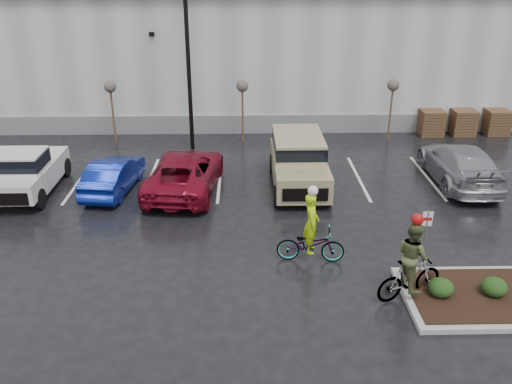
{
  "coord_description": "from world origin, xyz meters",
  "views": [
    {
      "loc": [
        -1.44,
        -13.54,
        8.94
      ],
      "look_at": [
        -1.04,
        3.68,
        1.3
      ],
      "focal_mm": 38.0,
      "sensor_mm": 36.0,
      "label": 1
    }
  ],
  "objects_px": {
    "sapling_east": "(393,89)",
    "pallet_stack_b": "(463,122)",
    "pallet_stack_a": "(431,122)",
    "car_blue": "(113,175)",
    "cyclist_olive": "(411,268)",
    "suv_tan": "(299,163)",
    "fire_lane_sign": "(425,236)",
    "cyclist_hivis": "(311,238)",
    "lamppost": "(187,30)",
    "pallet_stack_c": "(496,122)",
    "sapling_west": "(110,90)",
    "car_red": "(185,172)",
    "car_far_silver": "(460,164)",
    "pickup_white": "(30,168)",
    "sapling_mid": "(242,89)"
  },
  "relations": [
    {
      "from": "sapling_east",
      "to": "suv_tan",
      "type": "xyz_separation_m",
      "value": [
        -5.2,
        -5.86,
        -1.7
      ]
    },
    {
      "from": "suv_tan",
      "to": "car_far_silver",
      "type": "relative_size",
      "value": 0.91
    },
    {
      "from": "pickup_white",
      "to": "fire_lane_sign",
      "type": "bearing_deg",
      "value": -26.19
    },
    {
      "from": "sapling_west",
      "to": "car_red",
      "type": "bearing_deg",
      "value": -55.84
    },
    {
      "from": "pallet_stack_a",
      "to": "pallet_stack_c",
      "type": "height_order",
      "value": "same"
    },
    {
      "from": "sapling_mid",
      "to": "car_far_silver",
      "type": "distance_m",
      "value": 10.81
    },
    {
      "from": "lamppost",
      "to": "car_red",
      "type": "distance_m",
      "value": 7.09
    },
    {
      "from": "sapling_mid",
      "to": "cyclist_hivis",
      "type": "relative_size",
      "value": 1.25
    },
    {
      "from": "fire_lane_sign",
      "to": "car_blue",
      "type": "xyz_separation_m",
      "value": [
        -10.55,
        6.71,
        -0.72
      ]
    },
    {
      "from": "fire_lane_sign",
      "to": "car_blue",
      "type": "relative_size",
      "value": 0.53
    },
    {
      "from": "sapling_east",
      "to": "pickup_white",
      "type": "height_order",
      "value": "sapling_east"
    },
    {
      "from": "sapling_east",
      "to": "cyclist_olive",
      "type": "bearing_deg",
      "value": -101.68
    },
    {
      "from": "pickup_white",
      "to": "cyclist_hivis",
      "type": "relative_size",
      "value": 2.03
    },
    {
      "from": "pallet_stack_a",
      "to": "car_blue",
      "type": "distance_m",
      "value": 16.82
    },
    {
      "from": "lamppost",
      "to": "pallet_stack_c",
      "type": "distance_m",
      "value": 16.89
    },
    {
      "from": "sapling_mid",
      "to": "car_blue",
      "type": "bearing_deg",
      "value": -130.78
    },
    {
      "from": "sapling_east",
      "to": "pallet_stack_a",
      "type": "relative_size",
      "value": 2.37
    },
    {
      "from": "pallet_stack_a",
      "to": "car_blue",
      "type": "xyz_separation_m",
      "value": [
        -15.25,
        -7.09,
        0.01
      ]
    },
    {
      "from": "pallet_stack_c",
      "to": "car_far_silver",
      "type": "relative_size",
      "value": 0.24
    },
    {
      "from": "car_far_silver",
      "to": "sapling_west",
      "type": "bearing_deg",
      "value": -18.51
    },
    {
      "from": "fire_lane_sign",
      "to": "sapling_west",
      "type": "bearing_deg",
      "value": 132.67
    },
    {
      "from": "sapling_west",
      "to": "cyclist_olive",
      "type": "distance_m",
      "value": 17.84
    },
    {
      "from": "lamppost",
      "to": "car_red",
      "type": "height_order",
      "value": "lamppost"
    },
    {
      "from": "car_blue",
      "to": "pickup_white",
      "type": "bearing_deg",
      "value": 4.9
    },
    {
      "from": "suv_tan",
      "to": "car_far_silver",
      "type": "xyz_separation_m",
      "value": [
        6.8,
        0.35,
        -0.21
      ]
    },
    {
      "from": "pallet_stack_a",
      "to": "sapling_west",
      "type": "bearing_deg",
      "value": -176.53
    },
    {
      "from": "suv_tan",
      "to": "fire_lane_sign",
      "type": "bearing_deg",
      "value": -66.64
    },
    {
      "from": "sapling_mid",
      "to": "suv_tan",
      "type": "distance_m",
      "value": 6.52
    },
    {
      "from": "pallet_stack_b",
      "to": "car_blue",
      "type": "height_order",
      "value": "car_blue"
    },
    {
      "from": "fire_lane_sign",
      "to": "car_red",
      "type": "bearing_deg",
      "value": 138.84
    },
    {
      "from": "sapling_east",
      "to": "cyclist_olive",
      "type": "distance_m",
      "value": 14.22
    },
    {
      "from": "lamppost",
      "to": "sapling_mid",
      "type": "height_order",
      "value": "lamppost"
    },
    {
      "from": "fire_lane_sign",
      "to": "suv_tan",
      "type": "relative_size",
      "value": 0.43
    },
    {
      "from": "sapling_east",
      "to": "pallet_stack_b",
      "type": "xyz_separation_m",
      "value": [
        4.2,
        1.0,
        -2.05
      ]
    },
    {
      "from": "pickup_white",
      "to": "cyclist_hivis",
      "type": "xyz_separation_m",
      "value": [
        10.73,
        -5.82,
        -0.2
      ]
    },
    {
      "from": "sapling_west",
      "to": "cyclist_hivis",
      "type": "bearing_deg",
      "value": -53.81
    },
    {
      "from": "pallet_stack_b",
      "to": "car_far_silver",
      "type": "relative_size",
      "value": 0.24
    },
    {
      "from": "suv_tan",
      "to": "sapling_west",
      "type": "bearing_deg",
      "value": 146.35
    },
    {
      "from": "sapling_mid",
      "to": "cyclist_hivis",
      "type": "distance_m",
      "value": 12.11
    },
    {
      "from": "pickup_white",
      "to": "sapling_west",
      "type": "bearing_deg",
      "value": 70.38
    },
    {
      "from": "pickup_white",
      "to": "cyclist_olive",
      "type": "distance_m",
      "value": 15.42
    },
    {
      "from": "pallet_stack_b",
      "to": "car_far_silver",
      "type": "xyz_separation_m",
      "value": [
        -2.6,
        -6.51,
        0.14
      ]
    },
    {
      "from": "lamppost",
      "to": "car_blue",
      "type": "bearing_deg",
      "value": -118.4
    },
    {
      "from": "pallet_stack_a",
      "to": "pallet_stack_b",
      "type": "distance_m",
      "value": 1.7
    },
    {
      "from": "fire_lane_sign",
      "to": "suv_tan",
      "type": "height_order",
      "value": "fire_lane_sign"
    },
    {
      "from": "car_blue",
      "to": "cyclist_olive",
      "type": "xyz_separation_m",
      "value": [
        9.9,
        -7.73,
        0.25
      ]
    },
    {
      "from": "sapling_east",
      "to": "cyclist_hivis",
      "type": "xyz_separation_m",
      "value": [
        -5.39,
        -11.77,
        -1.94
      ]
    },
    {
      "from": "cyclist_olive",
      "to": "sapling_east",
      "type": "bearing_deg",
      "value": -32.75
    },
    {
      "from": "pallet_stack_b",
      "to": "car_red",
      "type": "distance_m",
      "value": 15.75
    },
    {
      "from": "lamppost",
      "to": "pallet_stack_c",
      "type": "height_order",
      "value": "lamppost"
    }
  ]
}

